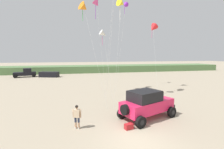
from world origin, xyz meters
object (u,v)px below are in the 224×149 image
at_px(cooler_box, 129,126).
at_px(kite_yellow_diamond, 103,34).
at_px(jeep, 147,103).
at_px(kite_white_parafoil, 121,4).
at_px(kite_orange_streamer, 153,28).
at_px(distant_pickup, 26,73).
at_px(kite_green_box, 125,5).
at_px(person_watching, 77,115).
at_px(kite_blue_swept, 84,8).
at_px(distant_sedan, 49,74).
at_px(kite_purple_stunt, 97,4).

xyz_separation_m(cooler_box, kite_yellow_diamond, (0.26, 11.64, 7.58)).
distance_m(jeep, kite_white_parafoil, 11.63).
relative_size(jeep, kite_orange_streamer, 0.52).
bearing_deg(kite_orange_streamer, distant_pickup, 140.74).
bearing_deg(kite_orange_streamer, kite_green_box, 143.78).
height_order(jeep, cooler_box, jeep).
height_order(distant_pickup, kite_yellow_diamond, kite_yellow_diamond).
xyz_separation_m(person_watching, kite_green_box, (7.68, 14.00, 11.67)).
distance_m(jeep, kite_yellow_diamond, 12.12).
bearing_deg(cooler_box, kite_green_box, 60.20).
height_order(kite_white_parafoil, kite_blue_swept, kite_white_parafoil).
distance_m(distant_sedan, kite_green_box, 23.29).
relative_size(distant_sedan, kite_purple_stunt, 0.35).
distance_m(distant_pickup, distant_sedan, 5.38).
height_order(kite_white_parafoil, kite_purple_stunt, kite_purple_stunt).
height_order(distant_pickup, kite_orange_streamer, kite_orange_streamer).
distance_m(person_watching, kite_yellow_diamond, 13.29).
bearing_deg(kite_blue_swept, distant_sedan, 109.41).
height_order(kite_white_parafoil, kite_yellow_diamond, kite_white_parafoil).
bearing_deg(person_watching, jeep, 7.84).
relative_size(kite_green_box, kite_yellow_diamond, 1.56).
relative_size(person_watching, kite_yellow_diamond, 0.20).
relative_size(kite_orange_streamer, kite_purple_stunt, 0.80).
distance_m(kite_white_parafoil, kite_blue_swept, 4.26).
xyz_separation_m(kite_purple_stunt, kite_blue_swept, (-1.77, -2.33, -1.18)).
distance_m(person_watching, kite_blue_swept, 12.85).
bearing_deg(distant_sedan, kite_yellow_diamond, -43.54).
distance_m(kite_green_box, kite_purple_stunt, 5.78).
height_order(jeep, person_watching, jeep).
xyz_separation_m(kite_white_parafoil, kite_orange_streamer, (5.95, 4.08, -1.86)).
bearing_deg(distant_sedan, kite_green_box, -28.92).
bearing_deg(distant_pickup, kite_yellow_diamond, -51.84).
xyz_separation_m(distant_sedan, kite_green_box, (13.61, -14.59, 12.01)).
bearing_deg(kite_green_box, distant_sedan, 133.01).
relative_size(jeep, distant_pickup, 1.02).
xyz_separation_m(kite_white_parafoil, kite_purple_stunt, (-2.30, 3.57, 0.83)).
bearing_deg(jeep, kite_orange_streamer, 62.19).
bearing_deg(distant_sedan, kite_purple_stunt, -45.39).
distance_m(jeep, cooler_box, 2.77).
distance_m(kite_orange_streamer, kite_yellow_diamond, 7.54).
bearing_deg(cooler_box, distant_sedan, 93.79).
height_order(kite_purple_stunt, kite_yellow_diamond, kite_purple_stunt).
xyz_separation_m(jeep, kite_purple_stunt, (-2.59, 10.23, 10.36)).
height_order(distant_sedan, kite_green_box, kite_green_box).
bearing_deg(kite_purple_stunt, jeep, -75.81).
height_order(cooler_box, kite_blue_swept, kite_blue_swept).
distance_m(distant_sedan, kite_white_parafoil, 25.97).
xyz_separation_m(kite_orange_streamer, kite_blue_swept, (-10.02, -2.84, 1.51)).
bearing_deg(person_watching, distant_sedan, 101.72).
distance_m(distant_sedan, kite_yellow_diamond, 21.48).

